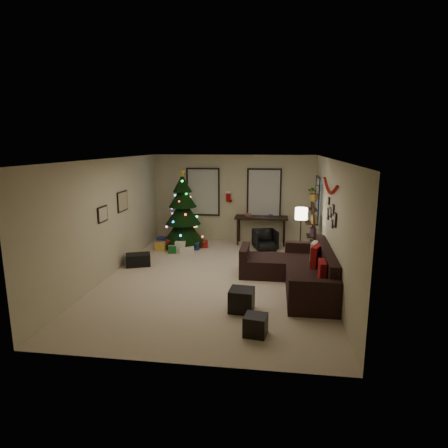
# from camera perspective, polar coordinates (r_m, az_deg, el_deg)

# --- Properties ---
(floor) EXTENTS (7.00, 7.00, 0.00)m
(floor) POSITION_cam_1_polar(r_m,az_deg,el_deg) (8.80, -1.18, -8.13)
(floor) COLOR beige
(floor) RESTS_ON ground
(ceiling) EXTENTS (7.00, 7.00, 0.00)m
(ceiling) POSITION_cam_1_polar(r_m,az_deg,el_deg) (8.28, -1.26, 9.72)
(ceiling) COLOR white
(ceiling) RESTS_ON floor
(wall_back) EXTENTS (5.00, 0.00, 5.00)m
(wall_back) POSITION_cam_1_polar(r_m,az_deg,el_deg) (11.86, 1.41, 3.83)
(wall_back) COLOR #C4BA96
(wall_back) RESTS_ON floor
(wall_front) EXTENTS (5.00, 0.00, 5.00)m
(wall_front) POSITION_cam_1_polar(r_m,az_deg,el_deg) (5.12, -7.37, -7.17)
(wall_front) COLOR #C4BA96
(wall_front) RESTS_ON floor
(wall_left) EXTENTS (0.00, 7.00, 7.00)m
(wall_left) POSITION_cam_1_polar(r_m,az_deg,el_deg) (9.16, -16.87, 0.91)
(wall_left) COLOR #C4BA96
(wall_left) RESTS_ON floor
(wall_right) EXTENTS (0.00, 7.00, 7.00)m
(wall_right) POSITION_cam_1_polar(r_m,az_deg,el_deg) (8.42, 15.83, 0.04)
(wall_right) COLOR #C4BA96
(wall_right) RESTS_ON floor
(window_back_left) EXTENTS (1.05, 0.06, 1.50)m
(window_back_left) POSITION_cam_1_polar(r_m,az_deg,el_deg) (11.94, -3.15, 4.84)
(window_back_left) COLOR #728CB2
(window_back_left) RESTS_ON wall_back
(window_back_right) EXTENTS (1.05, 0.06, 1.50)m
(window_back_right) POSITION_cam_1_polar(r_m,az_deg,el_deg) (11.73, 6.03, 4.67)
(window_back_right) COLOR #728CB2
(window_back_right) RESTS_ON wall_back
(window_right_wall) EXTENTS (0.06, 0.90, 1.30)m
(window_right_wall) POSITION_cam_1_polar(r_m,az_deg,el_deg) (10.89, 13.90, 3.56)
(window_right_wall) COLOR #728CB2
(window_right_wall) RESTS_ON wall_right
(christmas_tree) EXTENTS (1.27, 1.27, 2.35)m
(christmas_tree) POSITION_cam_1_polar(r_m,az_deg,el_deg) (11.28, -6.17, 1.40)
(christmas_tree) COLOR black
(christmas_tree) RESTS_ON floor
(presents) EXTENTS (1.50, 1.01, 0.30)m
(presents) POSITION_cam_1_polar(r_m,az_deg,el_deg) (11.15, -6.84, -3.23)
(presents) COLOR navy
(presents) RESTS_ON floor
(sofa) EXTENTS (1.97, 2.85, 0.89)m
(sofa) POSITION_cam_1_polar(r_m,az_deg,el_deg) (8.45, 11.04, -7.13)
(sofa) COLOR black
(sofa) RESTS_ON floor
(pillow_red_a) EXTENTS (0.12, 0.44, 0.44)m
(pillow_red_a) POSITION_cam_1_polar(r_m,az_deg,el_deg) (7.48, 14.49, -7.02)
(pillow_red_a) COLOR maroon
(pillow_red_a) RESTS_ON sofa
(pillow_red_b) EXTENTS (0.30, 0.50, 0.49)m
(pillow_red_b) POSITION_cam_1_polar(r_m,az_deg,el_deg) (8.44, 13.71, -4.79)
(pillow_red_b) COLOR maroon
(pillow_red_b) RESTS_ON sofa
(pillow_cream) EXTENTS (0.22, 0.42, 0.41)m
(pillow_cream) POSITION_cam_1_polar(r_m,az_deg,el_deg) (8.90, 13.40, -3.97)
(pillow_cream) COLOR beige
(pillow_cream) RESTS_ON sofa
(ottoman_near) EXTENTS (0.47, 0.47, 0.42)m
(ottoman_near) POSITION_cam_1_polar(r_m,az_deg,el_deg) (7.13, 2.65, -11.31)
(ottoman_near) COLOR black
(ottoman_near) RESTS_ON floor
(ottoman_far) EXTENTS (0.40, 0.40, 0.33)m
(ottoman_far) POSITION_cam_1_polar(r_m,az_deg,el_deg) (6.33, 4.76, -14.89)
(ottoman_far) COLOR black
(ottoman_far) RESTS_ON floor
(desk) EXTENTS (1.59, 0.57, 0.86)m
(desk) POSITION_cam_1_polar(r_m,az_deg,el_deg) (11.62, 5.61, 0.63)
(desk) COLOR black
(desk) RESTS_ON floor
(desk_chair) EXTENTS (0.73, 0.70, 0.60)m
(desk_chair) POSITION_cam_1_polar(r_m,az_deg,el_deg) (11.08, 6.18, -2.34)
(desk_chair) COLOR black
(desk_chair) RESTS_ON floor
(bookshelf) EXTENTS (0.30, 0.47, 1.58)m
(bookshelf) POSITION_cam_1_polar(r_m,az_deg,el_deg) (10.19, 13.23, -1.16)
(bookshelf) COLOR black
(bookshelf) RESTS_ON floor
(potted_plant) EXTENTS (0.66, 0.63, 0.57)m
(potted_plant) POSITION_cam_1_polar(r_m,az_deg,el_deg) (10.13, 13.45, 4.98)
(potted_plant) COLOR #4C4C4C
(potted_plant) RESTS_ON bookshelf
(floor_lamp) EXTENTS (0.31, 0.31, 1.46)m
(floor_lamp) POSITION_cam_1_polar(r_m,az_deg,el_deg) (9.68, 11.50, 0.98)
(floor_lamp) COLOR black
(floor_lamp) RESTS_ON floor
(art_map) EXTENTS (0.04, 0.60, 0.50)m
(art_map) POSITION_cam_1_polar(r_m,az_deg,el_deg) (9.81, -15.00, 3.31)
(art_map) COLOR black
(art_map) RESTS_ON wall_left
(art_abstract) EXTENTS (0.04, 0.45, 0.35)m
(art_abstract) POSITION_cam_1_polar(r_m,az_deg,el_deg) (8.80, -17.77, 1.42)
(art_abstract) COLOR black
(art_abstract) RESTS_ON wall_left
(gallery) EXTENTS (0.03, 1.25, 0.54)m
(gallery) POSITION_cam_1_polar(r_m,az_deg,el_deg) (8.31, 15.85, 1.44)
(gallery) COLOR black
(gallery) RESTS_ON wall_right
(garland) EXTENTS (0.08, 1.90, 0.30)m
(garland) POSITION_cam_1_polar(r_m,az_deg,el_deg) (8.48, 15.61, 5.42)
(garland) COLOR #A5140C
(garland) RESTS_ON wall_right
(stocking_left) EXTENTS (0.20, 0.05, 0.36)m
(stocking_left) POSITION_cam_1_polar(r_m,az_deg,el_deg) (11.79, 0.69, 4.21)
(stocking_left) COLOR #990F0C
(stocking_left) RESTS_ON wall_back
(stocking_right) EXTENTS (0.20, 0.05, 0.36)m
(stocking_right) POSITION_cam_1_polar(r_m,az_deg,el_deg) (11.91, 2.36, 4.04)
(stocking_right) COLOR #990F0C
(stocking_right) RESTS_ON wall_back
(storage_bin) EXTENTS (0.70, 0.59, 0.30)m
(storage_bin) POSITION_cam_1_polar(r_m,az_deg,el_deg) (9.88, -12.77, -5.26)
(storage_bin) COLOR black
(storage_bin) RESTS_ON floor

